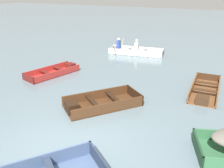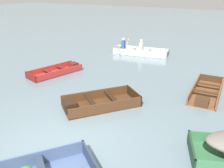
{
  "view_description": "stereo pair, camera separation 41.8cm",
  "coord_description": "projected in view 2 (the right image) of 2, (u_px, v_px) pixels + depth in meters",
  "views": [
    {
      "loc": [
        3.19,
        -4.23,
        3.95
      ],
      "look_at": [
        -0.5,
        3.87,
        0.35
      ],
      "focal_mm": 40.0,
      "sensor_mm": 36.0,
      "label": 1
    },
    {
      "loc": [
        3.56,
        -4.05,
        3.95
      ],
      "look_at": [
        -0.5,
        3.87,
        0.35
      ],
      "focal_mm": 40.0,
      "sensor_mm": 36.0,
      "label": 2
    }
  ],
  "objects": [
    {
      "name": "skiff_dark_varnish_far_moored",
      "position": [
        98.0,
        103.0,
        8.56
      ],
      "size": [
        2.55,
        2.7,
        0.37
      ],
      "color": "#4C2D19",
      "rests_on": "ground"
    },
    {
      "name": "skiff_red_near_moored",
      "position": [
        57.0,
        71.0,
        11.76
      ],
      "size": [
        1.64,
        2.68,
        0.3
      ],
      "color": "#AD2D28",
      "rests_on": "ground"
    },
    {
      "name": "skiff_wooden_brown_outer_moored",
      "position": [
        206.0,
        92.0,
        9.44
      ],
      "size": [
        1.0,
        2.68,
        0.32
      ],
      "color": "brown",
      "rests_on": "ground"
    },
    {
      "name": "rowboat_white_with_crew",
      "position": [
        138.0,
        51.0,
        14.88
      ],
      "size": [
        3.28,
        2.2,
        0.92
      ],
      "color": "white",
      "rests_on": "ground"
    },
    {
      "name": "ground_plane",
      "position": [
        60.0,
        151.0,
        6.33
      ],
      "size": [
        80.0,
        80.0,
        0.0
      ],
      "primitive_type": "plane",
      "color": "slate"
    }
  ]
}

